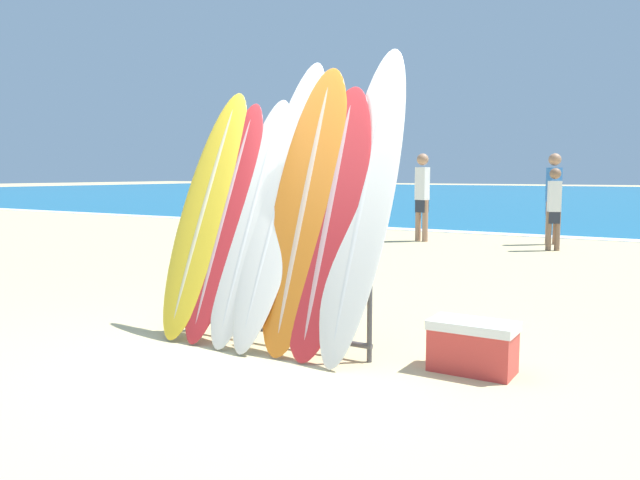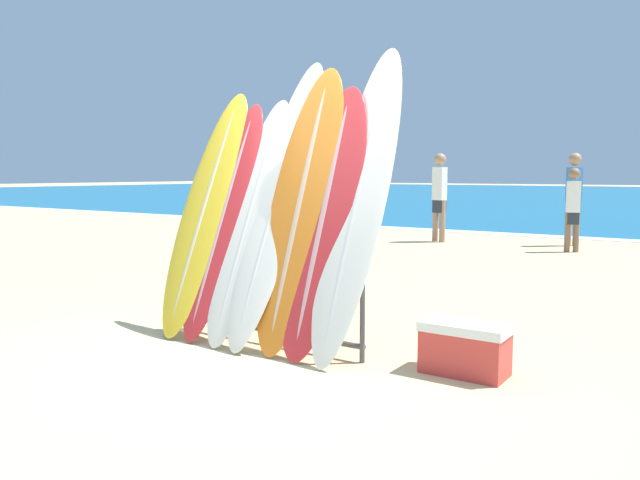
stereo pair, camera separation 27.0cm
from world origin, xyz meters
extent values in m
plane|color=tan|center=(0.00, 0.00, 0.00)|extent=(160.00, 160.00, 0.00)
cube|color=white|center=(0.00, 10.89, 0.01)|extent=(120.00, 0.60, 0.01)
cylinder|color=#47474C|center=(-1.07, 0.40, 0.39)|extent=(0.04, 0.04, 0.78)
cylinder|color=#47474C|center=(0.77, 0.40, 0.39)|extent=(0.04, 0.04, 0.78)
cylinder|color=#47474C|center=(-0.15, 0.40, 0.76)|extent=(1.88, 0.04, 0.04)
cylinder|color=#47474C|center=(-0.15, 0.40, 0.12)|extent=(1.88, 0.04, 0.04)
ellipsoid|color=yellow|center=(-0.91, 0.51, 1.09)|extent=(0.56, 1.04, 2.18)
ellipsoid|color=beige|center=(-0.91, 0.51, 1.09)|extent=(0.10, 1.01, 2.09)
ellipsoid|color=red|center=(-0.68, 0.49, 1.03)|extent=(0.49, 0.97, 2.06)
ellipsoid|color=#D19A9C|center=(-0.68, 0.49, 1.03)|extent=(0.09, 0.94, 1.98)
ellipsoid|color=silver|center=(-0.39, 0.50, 1.04)|extent=(0.50, 1.00, 2.08)
ellipsoid|color=silver|center=(-0.39, 0.50, 1.04)|extent=(0.09, 0.97, 2.00)
ellipsoid|color=silver|center=(-0.15, 0.58, 1.21)|extent=(0.51, 1.22, 2.41)
ellipsoid|color=silver|center=(-0.15, 0.58, 1.21)|extent=(0.09, 1.18, 2.32)
ellipsoid|color=orange|center=(0.13, 0.52, 1.15)|extent=(0.60, 0.94, 2.31)
ellipsoid|color=beige|center=(0.13, 0.52, 1.15)|extent=(0.11, 0.91, 2.22)
ellipsoid|color=red|center=(0.37, 0.49, 1.07)|extent=(0.59, 0.88, 2.13)
ellipsoid|color=#D19A9C|center=(0.37, 0.49, 1.07)|extent=(0.11, 0.85, 2.05)
ellipsoid|color=silver|center=(0.63, 0.57, 1.22)|extent=(0.49, 1.10, 2.44)
ellipsoid|color=silver|center=(0.63, 0.57, 1.22)|extent=(0.09, 1.07, 2.35)
cylinder|color=#846047|center=(0.52, 8.20, 0.36)|extent=(0.10, 0.10, 0.72)
cylinder|color=#846047|center=(0.65, 8.27, 0.36)|extent=(0.10, 0.10, 0.72)
cube|color=#282D38|center=(0.59, 8.24, 0.61)|extent=(0.24, 0.20, 0.21)
cube|color=white|center=(0.59, 8.24, 1.00)|extent=(0.26, 0.22, 0.56)
sphere|color=#846047|center=(0.59, 8.24, 1.41)|extent=(0.20, 0.20, 0.20)
cylinder|color=#A87A5B|center=(0.32, 9.18, 0.43)|extent=(0.12, 0.12, 0.86)
cylinder|color=#A87A5B|center=(0.43, 9.33, 0.43)|extent=(0.12, 0.12, 0.86)
cube|color=#385693|center=(0.38, 9.26, 0.73)|extent=(0.26, 0.28, 0.26)
cube|color=#3370BC|center=(0.38, 9.26, 1.19)|extent=(0.29, 0.31, 0.67)
sphere|color=#A87A5B|center=(0.38, 9.26, 1.69)|extent=(0.24, 0.24, 0.24)
cylinder|color=#A87A5B|center=(-2.18, 8.53, 0.43)|extent=(0.12, 0.12, 0.86)
cylinder|color=#A87A5B|center=(-2.00, 8.47, 0.43)|extent=(0.12, 0.12, 0.86)
cube|color=#282D38|center=(-2.09, 8.50, 0.73)|extent=(0.28, 0.22, 0.26)
cube|color=white|center=(-2.09, 8.50, 1.20)|extent=(0.30, 0.24, 0.68)
sphere|color=#A87A5B|center=(-2.09, 8.50, 1.70)|extent=(0.24, 0.24, 0.24)
cube|color=red|center=(1.50, 0.57, 0.15)|extent=(0.58, 0.31, 0.30)
cube|color=white|center=(1.50, 0.57, 0.34)|extent=(0.61, 0.32, 0.07)
camera|label=1|loc=(2.82, -3.70, 1.41)|focal=35.00mm
camera|label=2|loc=(3.05, -3.55, 1.41)|focal=35.00mm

